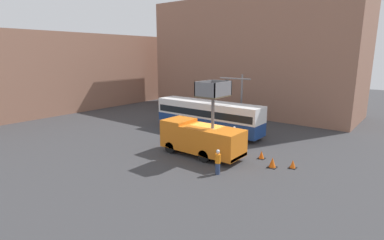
% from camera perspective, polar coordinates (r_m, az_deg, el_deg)
% --- Properties ---
extents(ground_plane, '(120.00, 120.00, 0.00)m').
position_cam_1_polar(ground_plane, '(25.33, 3.56, -6.17)').
color(ground_plane, '#38383A').
extents(building_backdrop_far, '(44.00, 10.00, 10.92)m').
position_cam_1_polar(building_backdrop_far, '(47.43, -27.42, 7.96)').
color(building_backdrop_far, '#936651').
rests_on(building_backdrop_far, ground_plane).
extents(building_backdrop_side, '(10.00, 28.00, 15.37)m').
position_cam_1_polar(building_backdrop_side, '(43.81, 11.67, 11.74)').
color(building_backdrop_side, '#936651').
rests_on(building_backdrop_side, ground_plane).
extents(utility_truck, '(2.50, 6.90, 6.09)m').
position_cam_1_polar(utility_truck, '(24.12, 1.75, -3.21)').
color(utility_truck, orange).
rests_on(utility_truck, ground_plane).
extents(city_bus, '(2.47, 11.83, 3.28)m').
position_cam_1_polar(city_bus, '(31.01, 3.09, 0.99)').
color(city_bus, navy).
rests_on(city_bus, ground_plane).
extents(traffic_light_pole, '(3.56, 3.31, 6.01)m').
position_cam_1_polar(traffic_light_pole, '(30.63, 8.46, 4.82)').
color(traffic_light_pole, slate).
rests_on(traffic_light_pole, ground_plane).
extents(road_worker_near_truck, '(0.38, 0.38, 1.77)m').
position_cam_1_polar(road_worker_near_truck, '(20.70, 4.93, -7.97)').
color(road_worker_near_truck, navy).
rests_on(road_worker_near_truck, ground_plane).
extents(road_worker_directing, '(0.38, 0.38, 1.88)m').
position_cam_1_polar(road_worker_directing, '(26.67, 8.02, -3.18)').
color(road_worker_directing, navy).
rests_on(road_worker_directing, ground_plane).
extents(traffic_cone_near_truck, '(0.65, 0.65, 0.75)m').
position_cam_1_polar(traffic_cone_near_truck, '(22.74, 15.06, -7.88)').
color(traffic_cone_near_truck, black).
rests_on(traffic_cone_near_truck, ground_plane).
extents(traffic_cone_mid_road, '(0.55, 0.55, 0.63)m').
position_cam_1_polar(traffic_cone_mid_road, '(24.39, 13.09, -6.51)').
color(traffic_cone_mid_road, black).
rests_on(traffic_cone_mid_road, ground_plane).
extents(traffic_cone_far_side, '(0.54, 0.54, 0.62)m').
position_cam_1_polar(traffic_cone_far_side, '(23.05, 18.64, -8.00)').
color(traffic_cone_far_side, black).
rests_on(traffic_cone_far_side, ground_plane).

